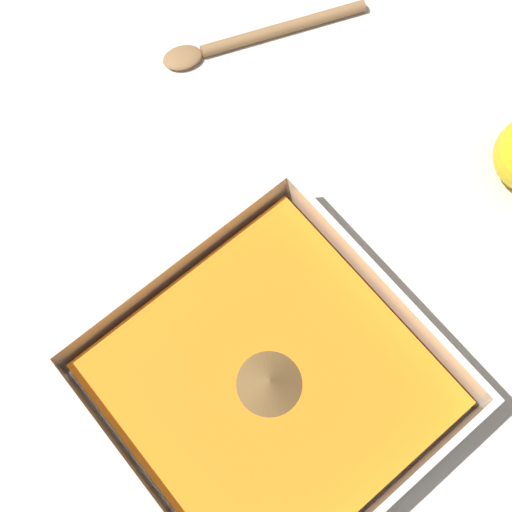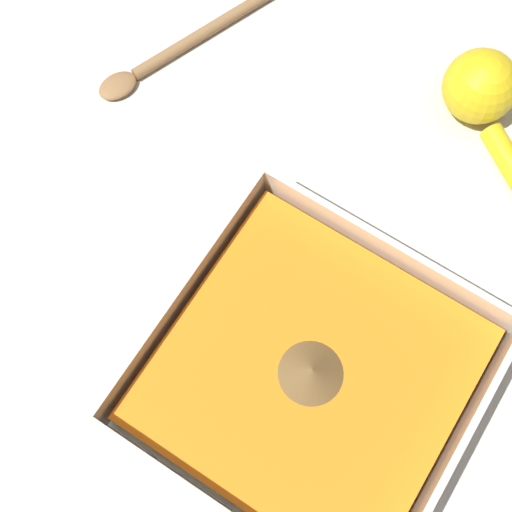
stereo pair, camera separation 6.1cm
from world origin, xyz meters
TOP-DOWN VIEW (x-y plane):
  - ground_plane at (0.00, 0.00)m, footprint 4.00×4.00m
  - square_dish at (0.01, 0.02)m, footprint 0.25×0.25m
  - wooden_spoon at (-0.21, -0.26)m, footprint 0.21×0.10m

SIDE VIEW (x-z plane):
  - ground_plane at x=0.00m, z-range 0.00..0.00m
  - wooden_spoon at x=-0.21m, z-range 0.00..0.01m
  - square_dish at x=0.01m, z-range -0.01..0.06m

